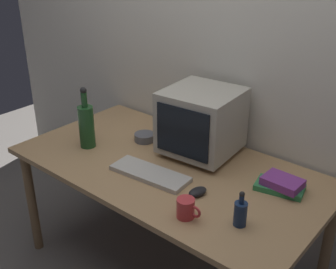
# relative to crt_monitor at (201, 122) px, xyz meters

# --- Properties ---
(ground_plane) EXTENTS (6.00, 6.00, 0.00)m
(ground_plane) POSITION_rel_crt_monitor_xyz_m (-0.05, -0.22, -0.92)
(ground_plane) COLOR slate
(back_wall) EXTENTS (4.00, 0.08, 2.50)m
(back_wall) POSITION_rel_crt_monitor_xyz_m (-0.05, 0.28, 0.33)
(back_wall) COLOR silver
(back_wall) RESTS_ON ground
(desk) EXTENTS (1.67, 0.89, 0.73)m
(desk) POSITION_rel_crt_monitor_xyz_m (-0.05, -0.22, -0.27)
(desk) COLOR tan
(desk) RESTS_ON ground
(crt_monitor) EXTENTS (0.41, 0.42, 0.37)m
(crt_monitor) POSITION_rel_crt_monitor_xyz_m (0.00, 0.00, 0.00)
(crt_monitor) COLOR #B2AD9E
(crt_monitor) RESTS_ON desk
(keyboard) EXTENTS (0.43, 0.19, 0.02)m
(keyboard) POSITION_rel_crt_monitor_xyz_m (-0.05, -0.37, -0.18)
(keyboard) COLOR beige
(keyboard) RESTS_ON desk
(computer_mouse) EXTENTS (0.08, 0.11, 0.04)m
(computer_mouse) POSITION_rel_crt_monitor_xyz_m (0.24, -0.35, -0.17)
(computer_mouse) COLOR black
(computer_mouse) RESTS_ON desk
(bottle_tall) EXTENTS (0.09, 0.09, 0.36)m
(bottle_tall) POSITION_rel_crt_monitor_xyz_m (-0.55, -0.35, -0.06)
(bottle_tall) COLOR #1E4C23
(bottle_tall) RESTS_ON desk
(bottle_short) EXTENTS (0.06, 0.06, 0.17)m
(bottle_short) POSITION_rel_crt_monitor_xyz_m (0.51, -0.42, -0.13)
(bottle_short) COLOR navy
(bottle_short) RESTS_ON desk
(book_stack) EXTENTS (0.25, 0.18, 0.07)m
(book_stack) POSITION_rel_crt_monitor_xyz_m (0.52, -0.06, -0.16)
(book_stack) COLOR #33894C
(book_stack) RESTS_ON desk
(mug) EXTENTS (0.12, 0.08, 0.09)m
(mug) POSITION_rel_crt_monitor_xyz_m (0.30, -0.52, -0.15)
(mug) COLOR #CC383D
(mug) RESTS_ON desk
(cd_spindle) EXTENTS (0.12, 0.12, 0.04)m
(cd_spindle) POSITION_rel_crt_monitor_xyz_m (-0.35, -0.09, -0.17)
(cd_spindle) COLOR #595B66
(cd_spindle) RESTS_ON desk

